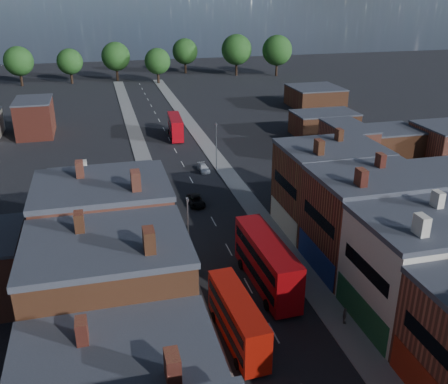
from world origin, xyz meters
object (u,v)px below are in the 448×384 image
bus_1 (267,262)px  car_3 (204,168)px  car_2 (196,201)px  bus_0 (238,318)px  bus_2 (175,126)px  ped_3 (345,316)px

bus_1 → car_3: 36.07m
car_2 → car_3: bearing=70.6°
bus_0 → car_2: (2.30, 30.19, -1.76)m
bus_1 → bus_2: size_ratio=1.21×
bus_2 → bus_0: bearing=-90.6°
car_3 → ped_3: (3.97, -43.91, 0.36)m
bus_2 → ped_3: bearing=-81.5°
bus_0 → ped_3: 10.41m
bus_0 → bus_1: bearing=51.9°
bus_2 → car_2: size_ratio=2.27×
car_2 → bus_0: bearing=-97.1°
ped_3 → bus_2: bearing=24.7°
bus_2 → ped_3: bus_2 is taller
bus_2 → car_3: size_ratio=2.69×
car_3 → bus_0: bearing=-100.6°
car_3 → ped_3: bearing=-87.2°
bus_1 → car_3: size_ratio=3.26×
ped_3 → bus_1: bearing=52.3°
bus_0 → bus_2: bus_0 is taller
bus_1 → bus_2: 57.25m
bus_1 → ped_3: bus_1 is taller
bus_1 → car_2: (-3.00, 22.48, -2.28)m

